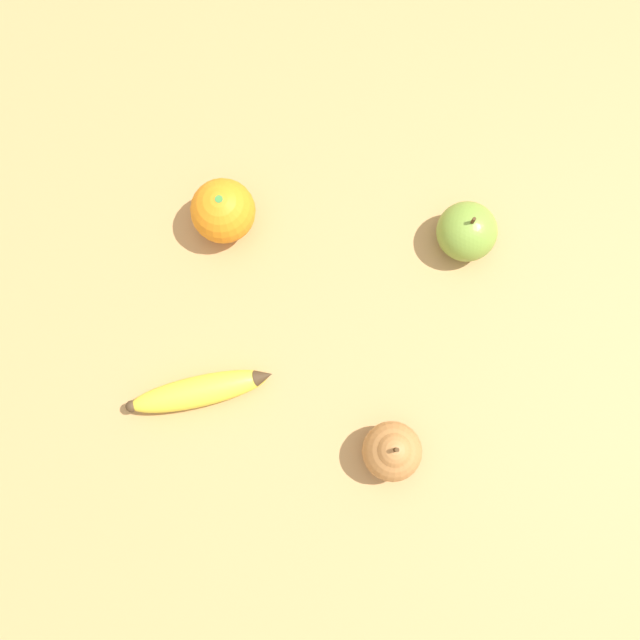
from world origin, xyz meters
The scene contains 5 objects.
ground_plane centered at (0.00, 0.00, 0.00)m, with size 3.00×3.00×0.00m, color tan.
banana centered at (-0.11, 0.16, 0.02)m, with size 0.14×0.16×0.04m.
orange centered at (0.10, 0.25, 0.04)m, with size 0.08×0.08×0.08m.
pear centered at (-0.06, -0.08, 0.04)m, with size 0.07×0.07×0.09m.
apple centered at (0.23, -0.04, 0.03)m, with size 0.08×0.08×0.08m.
Camera 1 is at (-0.13, -0.02, 0.93)m, focal length 42.00 mm.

